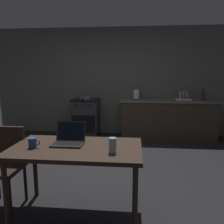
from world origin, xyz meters
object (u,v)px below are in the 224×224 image
(electric_kettle, at_px, (136,95))
(dish_rack, at_px, (183,98))
(chair, at_px, (5,161))
(drinking_glass, at_px, (113,145))
(frying_pan, at_px, (85,98))
(coffee_mug, at_px, (33,143))
(dining_table, at_px, (77,154))
(stove_oven, at_px, (86,118))
(bottle, at_px, (203,95))
(laptop, at_px, (69,140))

(electric_kettle, relative_size, dish_rack, 0.66)
(chair, relative_size, drinking_glass, 6.11)
(electric_kettle, relative_size, frying_pan, 0.51)
(coffee_mug, relative_size, drinking_glass, 0.81)
(dining_table, height_order, frying_pan, frying_pan)
(electric_kettle, height_order, dish_rack, electric_kettle)
(electric_kettle, distance_m, dish_rack, 1.05)
(stove_oven, height_order, frying_pan, frying_pan)
(electric_kettle, bearing_deg, dish_rack, 0.00)
(dish_rack, bearing_deg, bottle, -6.72)
(dining_table, relative_size, laptop, 4.16)
(chair, height_order, coffee_mug, chair)
(coffee_mug, bearing_deg, bottle, 50.65)
(dining_table, xyz_separation_m, bottle, (2.10, 3.01, 0.34))
(chair, bearing_deg, frying_pan, 79.56)
(chair, distance_m, electric_kettle, 3.33)
(laptop, distance_m, dish_rack, 3.47)
(stove_oven, distance_m, dish_rack, 2.28)
(electric_kettle, distance_m, drinking_glass, 3.22)
(frying_pan, relative_size, drinking_glass, 3.02)
(coffee_mug, distance_m, dish_rack, 3.78)
(stove_oven, bearing_deg, dish_rack, 0.06)
(laptop, bearing_deg, coffee_mug, -150.61)
(bottle, height_order, coffee_mug, bottle)
(drinking_glass, bearing_deg, chair, 168.29)
(dish_rack, bearing_deg, laptop, -120.88)
(chair, bearing_deg, electric_kettle, 58.28)
(dish_rack, bearing_deg, chair, -130.58)
(laptop, height_order, electric_kettle, electric_kettle)
(stove_oven, xyz_separation_m, dining_table, (0.56, -3.05, 0.23))
(dining_table, relative_size, coffee_mug, 11.15)
(dish_rack, bearing_deg, stove_oven, -179.94)
(laptop, relative_size, dish_rack, 0.94)
(chair, height_order, electric_kettle, electric_kettle)
(frying_pan, distance_m, dish_rack, 2.25)
(electric_kettle, height_order, frying_pan, electric_kettle)
(coffee_mug, height_order, drinking_glass, drinking_glass)
(stove_oven, distance_m, laptop, 3.03)
(chair, relative_size, laptop, 2.80)
(chair, relative_size, frying_pan, 2.03)
(stove_oven, bearing_deg, bottle, -1.03)
(laptop, bearing_deg, dish_rack, 62.30)
(stove_oven, xyz_separation_m, laptop, (0.45, -2.97, 0.35))
(chair, height_order, drinking_glass, drinking_glass)
(stove_oven, relative_size, drinking_glass, 6.09)
(frying_pan, bearing_deg, laptop, -80.89)
(frying_pan, xyz_separation_m, dish_rack, (2.25, 0.03, 0.02))
(dining_table, height_order, bottle, bottle)
(electric_kettle, distance_m, bottle, 1.47)
(coffee_mug, bearing_deg, laptop, 26.21)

